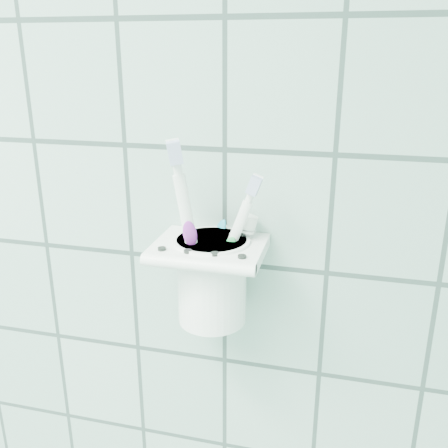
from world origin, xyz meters
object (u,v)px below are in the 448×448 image
toothbrush_pink (203,230)px  toothbrush_blue (206,234)px  toothbrush_orange (204,239)px  cup (212,277)px  toothpaste_tube (222,257)px  holder_bracket (210,250)px

toothbrush_pink → toothbrush_blue: size_ratio=1.12×
toothbrush_pink → toothbrush_orange: toothbrush_pink is taller
toothbrush_pink → toothbrush_orange: (-0.00, 0.01, -0.02)m
cup → toothpaste_tube: bearing=34.8°
cup → toothpaste_tube: toothpaste_tube is taller
toothbrush_blue → toothbrush_orange: bearing=-173.5°
toothbrush_blue → toothbrush_orange: 0.01m
holder_bracket → toothbrush_pink: bearing=-152.4°
cup → toothbrush_pink: (-0.01, -0.01, 0.06)m
toothbrush_pink → toothbrush_orange: bearing=79.0°
toothbrush_orange → toothpaste_tube: 0.03m
toothbrush_orange → toothpaste_tube: size_ratio=1.38×
toothbrush_pink → toothbrush_orange: size_ratio=1.19×
toothbrush_pink → toothbrush_blue: (-0.00, 0.01, -0.01)m
toothpaste_tube → toothbrush_blue: bearing=174.2°
toothbrush_pink → toothpaste_tube: (0.02, 0.02, -0.04)m
toothbrush_pink → toothpaste_tube: toothbrush_pink is taller
toothbrush_orange → toothpaste_tube: (0.02, 0.00, -0.02)m
toothbrush_blue → toothpaste_tube: toothbrush_blue is taller
toothbrush_pink → toothbrush_blue: bearing=67.0°
holder_bracket → toothbrush_orange: toothbrush_orange is taller
cup → toothpaste_tube: (0.01, 0.01, 0.02)m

